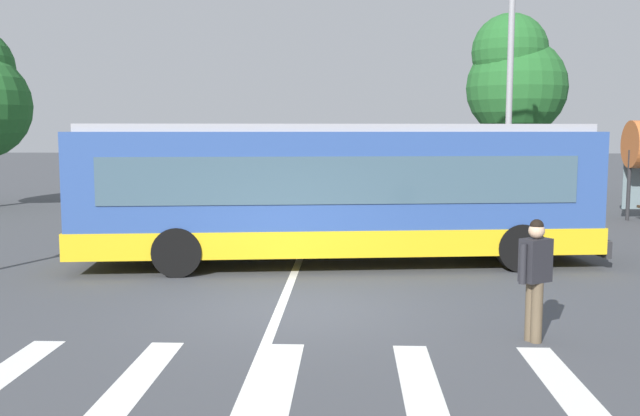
% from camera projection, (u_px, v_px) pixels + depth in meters
% --- Properties ---
extents(ground_plane, '(160.00, 160.00, 0.00)m').
position_uv_depth(ground_plane, '(298.00, 310.00, 11.44)').
color(ground_plane, '#424449').
extents(city_transit_bus, '(11.49, 3.89, 3.06)m').
position_uv_depth(city_transit_bus, '(336.00, 192.00, 15.29)').
color(city_transit_bus, black).
rests_on(city_transit_bus, ground_plane).
extents(pedestrian_crossing_street, '(0.51, 0.43, 1.72)m').
position_uv_depth(pedestrian_crossing_street, '(535.00, 273.00, 9.63)').
color(pedestrian_crossing_street, brown).
rests_on(pedestrian_crossing_street, ground_plane).
extents(parked_car_charcoal, '(2.02, 4.57, 1.35)m').
position_uv_depth(parked_car_charcoal, '(192.00, 189.00, 26.03)').
color(parked_car_charcoal, black).
rests_on(parked_car_charcoal, ground_plane).
extents(parked_car_teal, '(1.96, 4.55, 1.35)m').
position_uv_depth(parked_car_teal, '(260.00, 190.00, 25.53)').
color(parked_car_teal, black).
rests_on(parked_car_teal, ground_plane).
extents(parked_car_champagne, '(1.95, 4.54, 1.35)m').
position_uv_depth(parked_car_champagne, '(336.00, 190.00, 25.37)').
color(parked_car_champagne, black).
rests_on(parked_car_champagne, ground_plane).
extents(parked_car_red, '(1.98, 4.56, 1.35)m').
position_uv_depth(parked_car_red, '(411.00, 189.00, 25.71)').
color(parked_car_red, black).
rests_on(parked_car_red, ground_plane).
extents(twin_arm_street_lamp, '(5.33, 0.32, 8.05)m').
position_uv_depth(twin_arm_street_lamp, '(510.00, 63.00, 22.29)').
color(twin_arm_street_lamp, '#939399').
rests_on(twin_arm_street_lamp, ground_plane).
extents(background_tree_right, '(4.28, 4.28, 7.87)m').
position_uv_depth(background_tree_right, '(514.00, 77.00, 29.91)').
color(background_tree_right, brown).
rests_on(background_tree_right, ground_plane).
extents(crosswalk_painted_stripes, '(7.11, 2.96, 0.01)m').
position_uv_depth(crosswalk_painted_stripes, '(276.00, 383.00, 8.12)').
color(crosswalk_painted_stripes, silver).
rests_on(crosswalk_painted_stripes, ground_plane).
extents(lane_center_line, '(0.16, 24.00, 0.01)m').
position_uv_depth(lane_center_line, '(290.00, 283.00, 13.44)').
color(lane_center_line, silver).
rests_on(lane_center_line, ground_plane).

